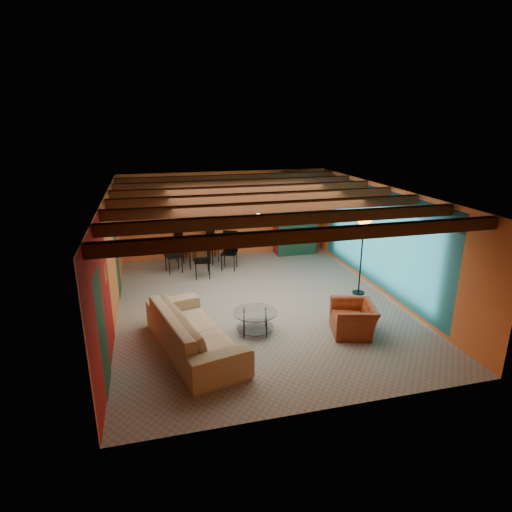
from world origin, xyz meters
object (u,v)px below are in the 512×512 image
object	(u,v)px
armoire	(295,220)
coffee_table	(255,322)
dining_table	(201,249)
floor_lamp	(361,257)
sofa	(194,330)
vase	(200,228)
armchair	(353,318)
potted_plant	(296,178)

from	to	relation	value
armoire	coffee_table	bearing A→B (deg)	-117.24
dining_table	floor_lamp	distance (m)	4.68
sofa	coffee_table	size ratio (longest dim) A/B	3.13
coffee_table	armoire	size ratio (longest dim) A/B	0.41
sofa	dining_table	xyz separation A→B (m)	(0.75, 4.70, 0.15)
armoire	vase	size ratio (longest dim) A/B	12.33
vase	dining_table	bearing A→B (deg)	180.00
sofa	armchair	size ratio (longest dim) A/B	2.93
coffee_table	vase	size ratio (longest dim) A/B	5.01
potted_plant	vase	bearing A→B (deg)	-166.91
floor_lamp	vase	size ratio (longest dim) A/B	10.63
sofa	vase	size ratio (longest dim) A/B	15.68
coffee_table	potted_plant	bearing A→B (deg)	62.54
coffee_table	floor_lamp	size ratio (longest dim) A/B	0.47
sofa	vase	distance (m)	4.83
dining_table	floor_lamp	size ratio (longest dim) A/B	1.13
armoire	vase	bearing A→B (deg)	-166.69
sofa	coffee_table	xyz separation A→B (m)	(1.30, 0.41, -0.18)
dining_table	armchair	bearing A→B (deg)	-62.37
armoire	potted_plant	distance (m)	1.36
coffee_table	floor_lamp	world-z (taller)	floor_lamp
armoire	floor_lamp	xyz separation A→B (m)	(0.45, -3.69, -0.15)
sofa	floor_lamp	xyz separation A→B (m)	(4.36, 1.75, 0.55)
floor_lamp	vase	distance (m)	4.67
coffee_table	potted_plant	size ratio (longest dim) A/B	1.85
dining_table	potted_plant	xyz separation A→B (m)	(3.16, 0.74, 1.91)
dining_table	armoire	xyz separation A→B (m)	(3.16, 0.74, 0.55)
coffee_table	potted_plant	world-z (taller)	potted_plant
armchair	coffee_table	world-z (taller)	armchair
armchair	floor_lamp	world-z (taller)	floor_lamp
floor_lamp	potted_plant	bearing A→B (deg)	96.96
armchair	dining_table	distance (m)	5.43
sofa	armoire	bearing A→B (deg)	-49.58
sofa	dining_table	bearing A→B (deg)	-22.89
coffee_table	dining_table	size ratio (longest dim) A/B	0.42
dining_table	coffee_table	bearing A→B (deg)	-82.66
dining_table	armoire	size ratio (longest dim) A/B	0.98
potted_plant	dining_table	bearing A→B (deg)	-166.91
coffee_table	armoire	bearing A→B (deg)	62.54
armchair	armoire	world-z (taller)	armoire
sofa	coffee_table	distance (m)	1.38
sofa	armoire	world-z (taller)	armoire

